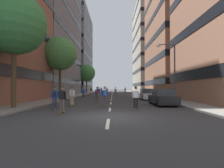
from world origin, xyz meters
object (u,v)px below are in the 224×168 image
at_px(street_tree_near, 60,54).
at_px(skater_6, 72,95).
at_px(skater_9, 83,92).
at_px(skater_2, 136,97).
at_px(skater_3, 105,95).
at_px(skater_11, 97,90).
at_px(skater_1, 97,93).
at_px(street_tree_far, 14,23).
at_px(streetlamp_right, 171,66).
at_px(skater_4, 55,96).
at_px(skater_0, 91,90).
at_px(skater_12, 101,90).
at_px(skater_5, 125,90).
at_px(skater_10, 116,90).
at_px(parked_car_near, 147,94).
at_px(skater_7, 99,91).
at_px(parked_car_mid, 162,98).
at_px(skater_13, 107,90).
at_px(skater_8, 62,98).
at_px(street_tree_mid, 87,73).

height_order(street_tree_near, skater_6, street_tree_near).
bearing_deg(skater_9, skater_2, -64.78).
distance_m(skater_3, skater_11, 36.29).
bearing_deg(skater_1, street_tree_far, -130.02).
relative_size(streetlamp_right, skater_4, 3.65).
xyz_separation_m(street_tree_near, skater_1, (5.84, -4.44, -5.57)).
relative_size(skater_0, skater_1, 1.00).
xyz_separation_m(streetlamp_right, skater_9, (-11.24, 7.26, -3.15)).
bearing_deg(streetlamp_right, skater_12, 107.84).
relative_size(street_tree_near, skater_9, 5.00).
distance_m(streetlamp_right, skater_5, 31.07).
height_order(skater_3, skater_12, same).
relative_size(skater_3, skater_10, 1.00).
xyz_separation_m(parked_car_near, skater_3, (-5.45, -8.18, 0.32)).
height_order(parked_car_near, skater_7, skater_7).
relative_size(parked_car_near, skater_7, 2.47).
bearing_deg(skater_9, skater_7, 72.79).
distance_m(skater_0, skater_9, 16.16).
height_order(parked_car_near, parked_car_mid, same).
distance_m(skater_0, skater_2, 30.49).
relative_size(skater_2, skater_13, 1.00).
bearing_deg(skater_7, skater_13, 84.04).
bearing_deg(skater_8, skater_6, 95.25).
distance_m(street_tree_mid, skater_10, 14.10).
distance_m(skater_3, skater_13, 28.24).
xyz_separation_m(street_tree_far, skater_0, (2.22, 29.40, -5.71)).
bearing_deg(parked_car_mid, skater_3, -171.04).
distance_m(skater_4, skater_6, 2.42).
bearing_deg(skater_8, skater_13, 86.89).
bearing_deg(streetlamp_right, skater_1, 173.59).
relative_size(skater_1, skater_13, 1.00).
relative_size(skater_12, skater_13, 1.00).
relative_size(parked_car_near, skater_6, 2.47).
xyz_separation_m(street_tree_far, skater_5, (11.32, 36.76, -5.68)).
bearing_deg(street_tree_far, skater_8, -24.75).
height_order(streetlamp_right, skater_5, streetlamp_right).
distance_m(skater_0, skater_10, 7.15).
relative_size(parked_car_mid, skater_12, 2.47).
xyz_separation_m(streetlamp_right, skater_1, (-8.49, 0.95, -3.12)).
relative_size(skater_3, skater_11, 1.00).
distance_m(parked_car_mid, street_tree_far, 14.13).
height_order(skater_1, skater_12, same).
distance_m(skater_6, skater_9, 11.13).
relative_size(skater_0, skater_10, 1.00).
relative_size(street_tree_mid, skater_0, 4.66).
bearing_deg(skater_5, skater_0, -141.01).
bearing_deg(skater_0, street_tree_far, -94.32).
distance_m(streetlamp_right, skater_7, 16.65).
height_order(streetlamp_right, skater_1, streetlamp_right).
height_order(street_tree_near, skater_1, street_tree_near).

